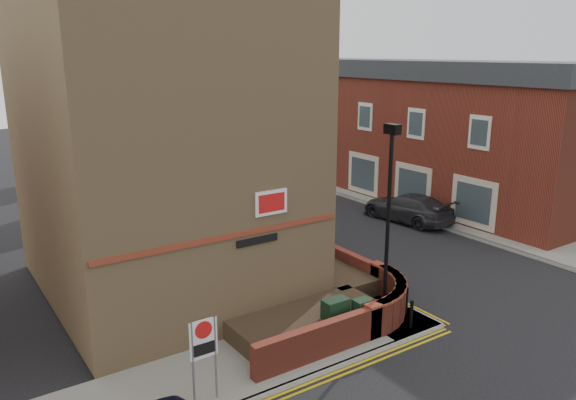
% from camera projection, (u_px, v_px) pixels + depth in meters
% --- Properties ---
extents(ground, '(120.00, 120.00, 0.00)m').
position_uv_depth(ground, '(371.00, 355.00, 16.16)').
color(ground, black).
rests_on(ground, ground).
extents(pavement_corner, '(13.00, 3.00, 0.12)m').
position_uv_depth(pavement_corner, '(239.00, 367.00, 15.46)').
color(pavement_corner, gray).
rests_on(pavement_corner, ground).
extents(pavement_main, '(2.00, 32.00, 0.12)m').
position_uv_depth(pavement_main, '(197.00, 214.00, 30.05)').
color(pavement_main, gray).
rests_on(pavement_main, ground).
extents(pavement_far, '(4.00, 40.00, 0.12)m').
position_uv_depth(pavement_far, '(386.00, 197.00, 33.59)').
color(pavement_far, gray).
rests_on(pavement_far, ground).
extents(kerb_side, '(13.00, 0.15, 0.12)m').
position_uv_depth(kerb_side, '(268.00, 393.00, 14.25)').
color(kerb_side, gray).
rests_on(kerb_side, ground).
extents(kerb_main_near, '(0.15, 32.00, 0.12)m').
position_uv_depth(kerb_main_near, '(214.00, 211.00, 30.59)').
color(kerb_main_near, gray).
rests_on(kerb_main_near, ground).
extents(kerb_main_far, '(0.15, 40.00, 0.12)m').
position_uv_depth(kerb_main_far, '(361.00, 201.00, 32.51)').
color(kerb_main_far, gray).
rests_on(kerb_main_far, ground).
extents(yellow_lines_side, '(13.00, 0.28, 0.01)m').
position_uv_depth(yellow_lines_side, '(274.00, 400.00, 14.07)').
color(yellow_lines_side, gold).
rests_on(yellow_lines_side, ground).
extents(yellow_lines_main, '(0.28, 32.00, 0.01)m').
position_uv_depth(yellow_lines_main, '(218.00, 211.00, 30.74)').
color(yellow_lines_main, gold).
rests_on(yellow_lines_main, ground).
extents(corner_building, '(8.95, 10.40, 13.60)m').
position_uv_depth(corner_building, '(160.00, 118.00, 19.44)').
color(corner_building, tan).
rests_on(corner_building, ground).
extents(garden_wall, '(6.80, 6.00, 1.20)m').
position_uv_depth(garden_wall, '(319.00, 321.00, 18.17)').
color(garden_wall, maroon).
rests_on(garden_wall, ground).
extents(lamppost, '(0.25, 0.50, 6.30)m').
position_uv_depth(lamppost, '(388.00, 225.00, 17.13)').
color(lamppost, black).
rests_on(lamppost, pavement_corner).
extents(utility_cabinet_large, '(0.80, 0.45, 1.20)m').
position_uv_depth(utility_cabinet_large, '(335.00, 318.00, 16.86)').
color(utility_cabinet_large, black).
rests_on(utility_cabinet_large, pavement_corner).
extents(utility_cabinet_small, '(0.55, 0.40, 1.10)m').
position_uv_depth(utility_cabinet_small, '(362.00, 316.00, 17.06)').
color(utility_cabinet_small, black).
rests_on(utility_cabinet_small, pavement_corner).
extents(bollard_near, '(0.11, 0.11, 0.90)m').
position_uv_depth(bollard_near, '(411.00, 314.00, 17.42)').
color(bollard_near, black).
rests_on(bollard_near, pavement_corner).
extents(bollard_far, '(0.11, 0.11, 0.90)m').
position_uv_depth(bollard_far, '(406.00, 300.00, 18.38)').
color(bollard_far, black).
rests_on(bollard_far, pavement_corner).
extents(zone_sign, '(0.72, 0.07, 2.20)m').
position_uv_depth(zone_sign, '(204.00, 346.00, 13.44)').
color(zone_sign, slate).
rests_on(zone_sign, pavement_corner).
extents(far_terrace, '(5.40, 30.40, 8.00)m').
position_uv_depth(far_terrace, '(363.00, 122.00, 36.59)').
color(far_terrace, maroon).
rests_on(far_terrace, ground).
extents(far_terrace_cream, '(5.40, 12.40, 8.00)m').
position_uv_depth(far_terrace_cream, '(216.00, 99.00, 53.41)').
color(far_terrace_cream, '#BEB09D').
rests_on(far_terrace_cream, ground).
extents(tree_near, '(3.64, 3.65, 6.70)m').
position_uv_depth(tree_near, '(210.00, 131.00, 27.29)').
color(tree_near, '#382B1E').
rests_on(tree_near, pavement_main).
extents(tree_mid, '(4.03, 4.03, 7.42)m').
position_uv_depth(tree_mid, '(150.00, 108.00, 33.57)').
color(tree_mid, '#382B1E').
rests_on(tree_mid, pavement_main).
extents(tree_far, '(3.81, 3.81, 7.00)m').
position_uv_depth(tree_far, '(110.00, 103.00, 40.06)').
color(tree_far, '#382B1E').
rests_on(tree_far, pavement_main).
extents(traffic_light_assembly, '(0.20, 0.16, 4.20)m').
position_uv_depth(traffic_light_assembly, '(142.00, 141.00, 36.78)').
color(traffic_light_assembly, black).
rests_on(traffic_light_assembly, pavement_main).
extents(silver_car_near, '(2.79, 4.01, 1.25)m').
position_uv_depth(silver_car_near, '(311.00, 233.00, 25.02)').
color(silver_car_near, silver).
rests_on(silver_car_near, ground).
extents(red_car_main, '(2.50, 5.02, 1.37)m').
position_uv_depth(red_car_main, '(211.00, 181.00, 34.86)').
color(red_car_main, maroon).
rests_on(red_car_main, ground).
extents(grey_car_far, '(2.53, 5.15, 1.44)m').
position_uv_depth(grey_car_far, '(408.00, 208.00, 28.76)').
color(grey_car_far, '#2C2B30').
rests_on(grey_car_far, ground).
extents(silver_car_far, '(2.50, 4.37, 1.40)m').
position_uv_depth(silver_car_far, '(289.00, 172.00, 37.42)').
color(silver_car_far, '#B7B9C0').
rests_on(silver_car_far, ground).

